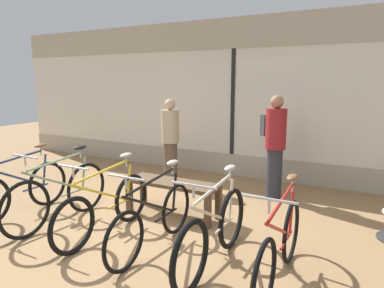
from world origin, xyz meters
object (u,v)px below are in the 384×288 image
object	(u,v)px
customer_by_window	(275,143)
bicycle_far_right	(280,247)
bicycle_left	(59,195)
bicycle_right	(214,232)
bicycle_far_left	(20,190)
customer_near_rack	(170,140)
display_bench	(172,188)
bicycle_center_left	(106,207)
bicycle_center_right	(154,219)

from	to	relation	value
customer_by_window	bicycle_far_right	bearing A→B (deg)	-73.73
bicycle_left	bicycle_right	distance (m)	2.36
bicycle_far_left	customer_near_rack	bearing A→B (deg)	66.36
bicycle_far_left	display_bench	size ratio (longest dim) A/B	1.20
bicycle_center_left	customer_by_window	distance (m)	2.94
bicycle_left	bicycle_far_right	xyz separation A→B (m)	(3.05, -0.03, -0.02)
bicycle_far_right	customer_near_rack	bearing A→B (deg)	138.34
bicycle_far_left	customer_by_window	xyz separation A→B (m)	(3.07, 2.54, 0.55)
bicycle_far_left	bicycle_center_left	size ratio (longest dim) A/B	0.97
bicycle_center_right	display_bench	xyz separation A→B (m)	(-0.36, 1.00, 0.04)
display_bench	bicycle_far_right	bearing A→B (deg)	-29.19
customer_near_rack	bicycle_far_left	bearing A→B (deg)	-113.64
bicycle_far_left	bicycle_center_right	world-z (taller)	bicycle_far_left
bicycle_far_left	bicycle_far_right	xyz separation A→B (m)	(3.80, 0.03, -0.00)
bicycle_left	bicycle_center_right	bearing A→B (deg)	-0.42
bicycle_center_left	bicycle_far_right	world-z (taller)	bicycle_far_right
bicycle_center_right	bicycle_far_left	bearing A→B (deg)	-178.70
bicycle_left	customer_by_window	bearing A→B (deg)	46.82
bicycle_center_right	bicycle_far_right	world-z (taller)	bicycle_far_right
bicycle_far_right	customer_near_rack	size ratio (longest dim) A/B	1.05
bicycle_far_left	bicycle_right	distance (m)	3.10
customer_by_window	bicycle_center_right	bearing A→B (deg)	-106.59
bicycle_left	bicycle_far_left	bearing A→B (deg)	-175.05
customer_near_rack	customer_by_window	world-z (taller)	customer_by_window
bicycle_right	bicycle_far_right	bearing A→B (deg)	0.44
bicycle_center_right	bicycle_right	distance (m)	0.78
bicycle_far_left	bicycle_right	xyz separation A→B (m)	(3.10, 0.03, 0.00)
customer_by_window	bicycle_left	bearing A→B (deg)	-133.18
bicycle_center_left	customer_near_rack	size ratio (longest dim) A/B	1.07
bicycle_far_left	bicycle_right	bearing A→B (deg)	0.51
bicycle_right	customer_near_rack	size ratio (longest dim) A/B	1.07
bicycle_right	bicycle_far_left	bearing A→B (deg)	-179.49
bicycle_far_left	customer_by_window	distance (m)	4.02
bicycle_center_right	customer_by_window	xyz separation A→B (m)	(0.74, 2.49, 0.56)
bicycle_center_right	customer_by_window	world-z (taller)	customer_by_window
bicycle_center_left	bicycle_far_right	bearing A→B (deg)	-0.97
bicycle_left	customer_near_rack	distance (m)	2.45
bicycle_far_left	bicycle_left	xyz separation A→B (m)	(0.74, 0.06, 0.02)
display_bench	bicycle_center_right	bearing A→B (deg)	-70.38
bicycle_far_left	bicycle_far_right	size ratio (longest dim) A/B	0.98
customer_near_rack	customer_by_window	bearing A→B (deg)	2.43
bicycle_left	bicycle_center_left	size ratio (longest dim) A/B	1.02
bicycle_center_left	bicycle_far_left	bearing A→B (deg)	-177.43
customer_near_rack	bicycle_right	bearing A→B (deg)	-50.10
bicycle_far_right	display_bench	bearing A→B (deg)	150.81
bicycle_left	bicycle_center_left	world-z (taller)	bicycle_left
bicycle_center_left	bicycle_right	distance (m)	1.53
bicycle_right	customer_near_rack	bearing A→B (deg)	129.90
bicycle_right	customer_near_rack	xyz separation A→B (m)	(-2.03, 2.43, 0.46)
bicycle_right	customer_by_window	size ratio (longest dim) A/B	1.00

